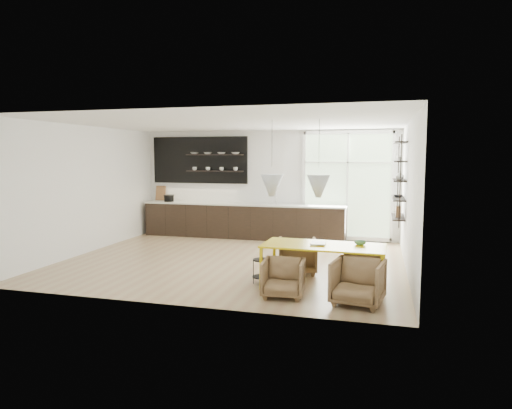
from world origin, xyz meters
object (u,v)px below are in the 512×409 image
at_px(dining_table, 324,248).
at_px(armchair_back_right, 363,263).
at_px(wire_stool, 262,268).
at_px(armchair_back_left, 298,255).
at_px(armchair_front_left, 283,278).
at_px(armchair_front_right, 358,282).

xyz_separation_m(dining_table, armchair_back_right, (0.62, 0.70, -0.39)).
height_order(dining_table, wire_stool, dining_table).
bearing_deg(armchair_back_left, armchair_front_left, 79.67).
distance_m(armchair_back_left, armchair_front_right, 2.01).
distance_m(armchair_back_right, armchair_front_left, 1.77).
bearing_deg(dining_table, armchair_back_left, 125.89).
xyz_separation_m(dining_table, armchair_front_right, (0.60, -0.71, -0.35)).
distance_m(armchair_back_left, armchair_front_left, 1.54).
bearing_deg(armchair_front_left, armchair_front_right, -8.04).
bearing_deg(armchair_back_right, wire_stool, 21.71).
bearing_deg(armchair_back_right, armchair_front_left, 47.69).
distance_m(dining_table, armchair_front_left, 0.92).
bearing_deg(dining_table, armchair_front_left, -128.65).
height_order(armchair_back_left, armchair_back_right, armchair_back_left).
bearing_deg(armchair_back_left, armchair_front_right, 114.54).
distance_m(armchair_back_right, armchair_front_right, 1.41).
xyz_separation_m(armchair_front_right, wire_stool, (-1.66, 0.71, -0.06)).
bearing_deg(wire_stool, dining_table, 0.10).
relative_size(armchair_front_left, armchair_front_right, 0.89).
height_order(armchair_back_left, armchair_front_left, armchair_back_left).
height_order(armchair_front_right, wire_stool, armchair_front_right).
bearing_deg(armchair_front_right, dining_table, 140.02).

